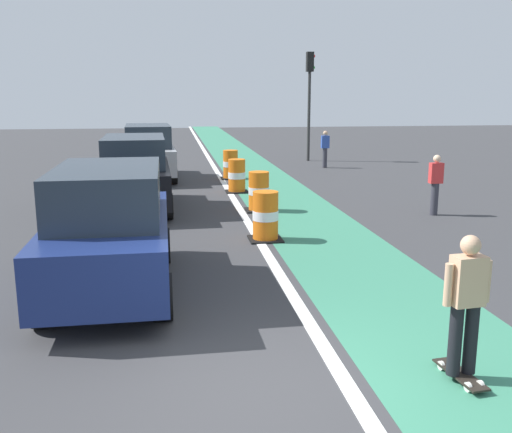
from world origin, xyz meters
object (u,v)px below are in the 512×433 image
(traffic_barrel_far, at_px, (231,165))
(pedestrian_crossing, at_px, (435,183))
(traffic_barrel_back, at_px, (237,176))
(parked_suv_nearest, at_px, (110,229))
(traffic_light_corner, at_px, (310,87))
(pedestrian_waiting, at_px, (325,148))
(traffic_barrel_front, at_px, (265,217))
(skateboarder_on_lane, at_px, (466,304))
(parked_suv_third, at_px, (149,152))
(parked_suv_second, at_px, (135,173))
(traffic_barrel_mid, at_px, (259,192))

(traffic_barrel_far, relative_size, pedestrian_crossing, 0.68)
(traffic_barrel_back, bearing_deg, parked_suv_nearest, -108.67)
(traffic_light_corner, distance_m, pedestrian_waiting, 3.80)
(parked_suv_nearest, relative_size, traffic_barrel_far, 4.24)
(traffic_barrel_front, bearing_deg, skateboarder_on_lane, -80.06)
(parked_suv_nearest, bearing_deg, parked_suv_third, 89.23)
(parked_suv_nearest, height_order, parked_suv_third, same)
(traffic_barrel_front, bearing_deg, traffic_light_corner, 72.99)
(traffic_barrel_front, xyz_separation_m, traffic_barrel_far, (0.21, 9.45, 0.00))
(parked_suv_nearest, distance_m, traffic_barrel_far, 12.75)
(traffic_barrel_front, distance_m, traffic_light_corner, 15.86)
(skateboarder_on_lane, height_order, traffic_barrel_back, skateboarder_on_lane)
(parked_suv_nearest, bearing_deg, pedestrian_crossing, 31.56)
(parked_suv_second, bearing_deg, traffic_barrel_far, 59.87)
(traffic_barrel_back, xyz_separation_m, pedestrian_crossing, (4.80, -4.38, 0.33))
(parked_suv_second, height_order, traffic_barrel_mid, parked_suv_second)
(traffic_barrel_front, distance_m, pedestrian_crossing, 5.29)
(traffic_light_corner, xyz_separation_m, pedestrian_waiting, (0.08, -2.74, -2.64))
(traffic_barrel_front, xyz_separation_m, pedestrian_crossing, (4.89, 1.99, 0.33))
(parked_suv_second, xyz_separation_m, parked_suv_third, (0.16, 5.94, 0.00))
(traffic_barrel_mid, relative_size, pedestrian_crossing, 0.68)
(traffic_barrel_mid, xyz_separation_m, traffic_barrel_far, (-0.14, 6.22, 0.00))
(traffic_light_corner, distance_m, pedestrian_crossing, 13.18)
(parked_suv_second, relative_size, traffic_barrel_mid, 4.27)
(skateboarder_on_lane, bearing_deg, parked_suv_second, 111.69)
(pedestrian_crossing, bearing_deg, traffic_barrel_far, 122.14)
(parked_suv_nearest, height_order, traffic_barrel_front, parked_suv_nearest)
(skateboarder_on_lane, bearing_deg, traffic_barrel_far, 93.38)
(skateboarder_on_lane, bearing_deg, traffic_barrel_back, 94.68)
(traffic_barrel_mid, relative_size, traffic_barrel_back, 1.00)
(skateboarder_on_lane, height_order, parked_suv_third, parked_suv_third)
(parked_suv_second, bearing_deg, traffic_barrel_mid, -11.36)
(parked_suv_second, distance_m, pedestrian_crossing, 8.14)
(skateboarder_on_lane, relative_size, pedestrian_crossing, 1.05)
(traffic_barrel_front, relative_size, traffic_light_corner, 0.21)
(traffic_barrel_front, bearing_deg, parked_suv_second, 127.71)
(parked_suv_nearest, height_order, traffic_barrel_back, parked_suv_nearest)
(traffic_barrel_front, height_order, pedestrian_crossing, pedestrian_crossing)
(skateboarder_on_lane, bearing_deg, pedestrian_crossing, 66.44)
(parked_suv_second, distance_m, parked_suv_third, 5.94)
(pedestrian_crossing, bearing_deg, traffic_barrel_front, -157.86)
(skateboarder_on_lane, relative_size, parked_suv_second, 0.36)
(traffic_barrel_far, distance_m, traffic_light_corner, 7.58)
(parked_suv_third, distance_m, traffic_barrel_back, 4.58)
(traffic_light_corner, relative_size, pedestrian_waiting, 3.17)
(parked_suv_nearest, xyz_separation_m, traffic_barrel_mid, (3.37, 6.10, -0.50))
(parked_suv_nearest, height_order, traffic_barrel_mid, parked_suv_nearest)
(skateboarder_on_lane, xyz_separation_m, pedestrian_crossing, (3.74, 8.57, -0.05))
(parked_suv_nearest, xyz_separation_m, pedestrian_crossing, (7.92, 4.87, -0.17))
(traffic_barrel_front, height_order, traffic_light_corner, traffic_light_corner)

